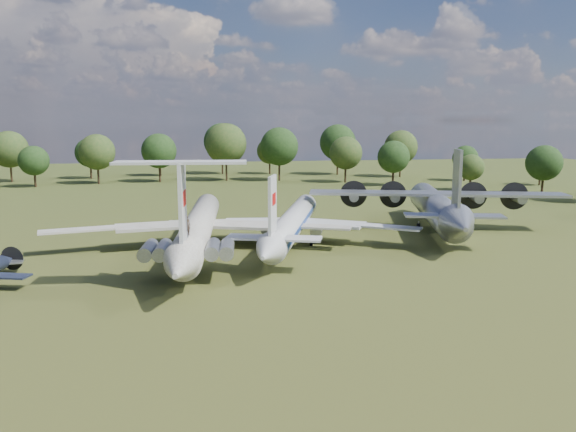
{
  "coord_description": "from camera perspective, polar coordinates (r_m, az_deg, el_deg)",
  "views": [
    {
      "loc": [
        1.33,
        -63.28,
        15.41
      ],
      "look_at": [
        10.89,
        -3.06,
        5.0
      ],
      "focal_mm": 35.0,
      "sensor_mm": 36.0,
      "label": 1
    }
  ],
  "objects": [
    {
      "name": "ground",
      "position": [
        65.14,
        -9.96,
        -4.14
      ],
      "size": [
        300.0,
        300.0,
        0.0
      ],
      "primitive_type": "plane",
      "color": "#254216",
      "rests_on": "ground"
    },
    {
      "name": "il62_airliner",
      "position": [
        67.31,
        -9.08,
        -1.64
      ],
      "size": [
        40.31,
        50.38,
        4.67
      ],
      "primitive_type": null,
      "rotation": [
        0.0,
        0.0,
        -0.08
      ],
      "color": "silver",
      "rests_on": "ground"
    },
    {
      "name": "tu104_jet",
      "position": [
        70.85,
        0.45,
        -1.12
      ],
      "size": [
        43.06,
        50.05,
        4.25
      ],
      "primitive_type": null,
      "rotation": [
        0.0,
        0.0,
        -0.3
      ],
      "color": "silver",
      "rests_on": "ground"
    },
    {
      "name": "an12_transport",
      "position": [
        82.02,
        14.82,
        0.4
      ],
      "size": [
        44.77,
        47.8,
        5.27
      ],
      "primitive_type": null,
      "rotation": [
        0.0,
        0.0,
        -0.25
      ],
      "color": "#A0A3A8",
      "rests_on": "ground"
    },
    {
      "name": "person_on_il62",
      "position": [
        53.91,
        -10.27,
        -0.91
      ],
      "size": [
        0.74,
        0.51,
        1.94
      ],
      "primitive_type": "imported",
      "rotation": [
        0.0,
        0.0,
        3.07
      ],
      "color": "brown",
      "rests_on": "il62_airliner"
    }
  ]
}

